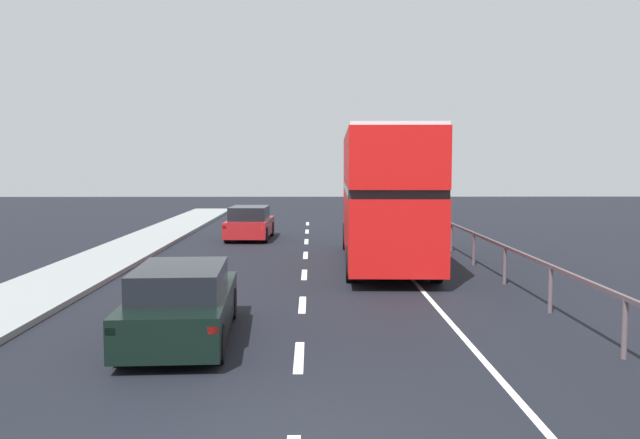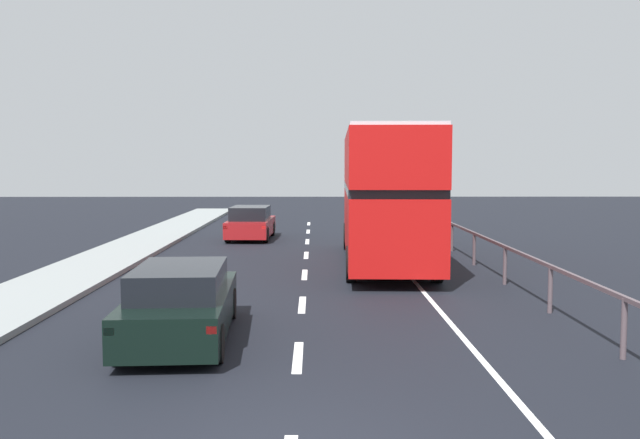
% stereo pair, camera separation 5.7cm
% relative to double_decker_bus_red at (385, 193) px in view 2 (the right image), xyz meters
% --- Properties ---
extents(lane_paint_markings, '(3.19, 46.00, 0.01)m').
position_rel_double_decker_bus_red_xyz_m(lane_paint_markings, '(-0.68, -5.95, -2.30)').
color(lane_paint_markings, silver).
rests_on(lane_paint_markings, ground).
extents(bridge_side_railing, '(0.10, 42.00, 1.06)m').
position_rel_double_decker_bus_red_xyz_m(bridge_side_railing, '(2.82, -5.64, -1.44)').
color(bridge_side_railing, '#55464B').
rests_on(bridge_side_railing, ground).
extents(double_decker_bus_red, '(2.90, 10.26, 4.30)m').
position_rel_double_decker_bus_red_xyz_m(double_decker_bus_red, '(0.00, 0.00, 0.00)').
color(double_decker_bus_red, red).
rests_on(double_decker_bus_red, ground).
extents(hatchback_car_near, '(1.97, 4.68, 1.39)m').
position_rel_double_decker_bus_red_xyz_m(hatchback_car_near, '(-4.76, -9.54, -1.63)').
color(hatchback_car_near, black).
rests_on(hatchback_car_near, ground).
extents(sedan_car_ahead, '(1.91, 4.15, 1.42)m').
position_rel_double_decker_bus_red_xyz_m(sedan_car_ahead, '(-5.04, 7.27, -1.62)').
color(sedan_car_ahead, maroon).
rests_on(sedan_car_ahead, ground).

